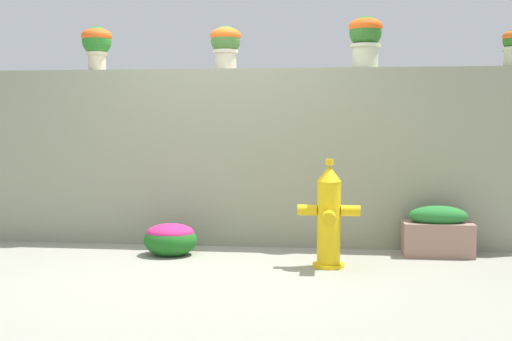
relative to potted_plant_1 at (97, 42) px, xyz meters
The scene contains 8 objects.
ground_plane 2.69m from the potted_plant_1, 43.68° to the right, with size 24.00×24.00×0.00m, color gray.
stone_wall 1.73m from the potted_plant_1, ahead, with size 6.07×0.33×1.70m, color gray.
potted_plant_1 is the anchor object (origin of this frame).
potted_plant_2 1.28m from the potted_plant_1, ahead, with size 0.30×0.30×0.43m.
potted_plant_3 2.63m from the potted_plant_1, ahead, with size 0.32×0.32×0.49m.
fire_hydrant 2.94m from the potted_plant_1, 22.39° to the right, with size 0.51×0.40×0.90m.
flower_bush_left 2.12m from the potted_plant_1, 34.79° to the right, with size 0.48×0.43×0.30m.
planter_box 3.74m from the potted_plant_1, ahead, with size 0.61×0.31×0.45m.
Camera 1 is at (1.02, -5.07, 1.20)m, focal length 45.94 mm.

